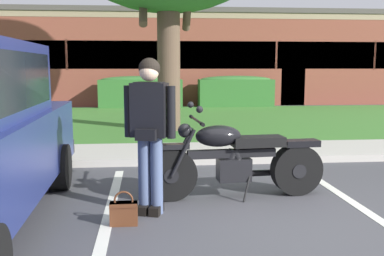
{
  "coord_description": "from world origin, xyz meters",
  "views": [
    {
      "loc": [
        -1.34,
        -4.16,
        1.62
      ],
      "look_at": [
        -0.87,
        1.12,
        0.85
      ],
      "focal_mm": 40.14,
      "sensor_mm": 36.0,
      "label": 1
    }
  ],
  "objects_px": {
    "hedge_center_left": "(236,91)",
    "handbag": "(124,211)",
    "motorcycle": "(242,159)",
    "brick_building": "(169,59)",
    "rider_person": "(150,124)",
    "hedge_left": "(141,91)"
  },
  "relations": [
    {
      "from": "motorcycle",
      "to": "brick_building",
      "type": "height_order",
      "value": "brick_building"
    },
    {
      "from": "rider_person",
      "to": "hedge_left",
      "type": "relative_size",
      "value": 0.54
    },
    {
      "from": "hedge_center_left",
      "to": "brick_building",
      "type": "distance_m",
      "value": 6.52
    },
    {
      "from": "handbag",
      "to": "hedge_left",
      "type": "relative_size",
      "value": 0.11
    },
    {
      "from": "handbag",
      "to": "hedge_center_left",
      "type": "relative_size",
      "value": 0.12
    },
    {
      "from": "motorcycle",
      "to": "hedge_left",
      "type": "height_order",
      "value": "hedge_left"
    },
    {
      "from": "hedge_center_left",
      "to": "handbag",
      "type": "bearing_deg",
      "value": -105.91
    },
    {
      "from": "brick_building",
      "to": "hedge_left",
      "type": "bearing_deg",
      "value": -102.41
    },
    {
      "from": "motorcycle",
      "to": "handbag",
      "type": "relative_size",
      "value": 6.23
    },
    {
      "from": "rider_person",
      "to": "hedge_left",
      "type": "height_order",
      "value": "rider_person"
    },
    {
      "from": "motorcycle",
      "to": "brick_building",
      "type": "distance_m",
      "value": 17.48
    },
    {
      "from": "rider_person",
      "to": "handbag",
      "type": "distance_m",
      "value": 0.96
    },
    {
      "from": "motorcycle",
      "to": "handbag",
      "type": "bearing_deg",
      "value": -149.34
    },
    {
      "from": "hedge_left",
      "to": "hedge_center_left",
      "type": "relative_size",
      "value": 1.09
    },
    {
      "from": "motorcycle",
      "to": "hedge_left",
      "type": "distance_m",
      "value": 11.6
    },
    {
      "from": "hedge_center_left",
      "to": "brick_building",
      "type": "relative_size",
      "value": 0.12
    },
    {
      "from": "motorcycle",
      "to": "hedge_center_left",
      "type": "distance_m",
      "value": 11.68
    },
    {
      "from": "motorcycle",
      "to": "rider_person",
      "type": "height_order",
      "value": "rider_person"
    },
    {
      "from": "motorcycle",
      "to": "hedge_left",
      "type": "relative_size",
      "value": 0.71
    },
    {
      "from": "motorcycle",
      "to": "brick_building",
      "type": "bearing_deg",
      "value": 90.89
    },
    {
      "from": "motorcycle",
      "to": "hedge_center_left",
      "type": "height_order",
      "value": "hedge_center_left"
    },
    {
      "from": "brick_building",
      "to": "hedge_center_left",
      "type": "bearing_deg",
      "value": -68.1
    }
  ]
}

